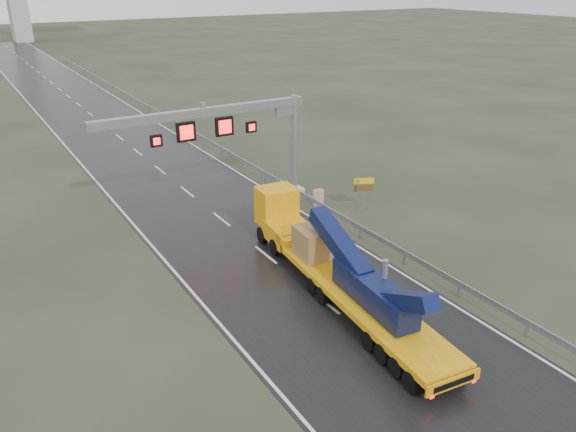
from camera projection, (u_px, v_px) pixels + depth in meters
ground at (377, 344)px, 24.64m from camera, size 400.00×400.00×0.00m
road at (119, 137)px, 56.02m from camera, size 11.00×200.00×0.02m
guardrail at (217, 146)px, 50.81m from camera, size 0.20×140.00×1.40m
sign_gantry at (234, 126)px, 37.54m from camera, size 14.90×1.20×7.42m
heavy_haul_truck at (326, 256)px, 29.04m from camera, size 4.02×17.04×3.97m
exit_sign_pair at (364, 188)px, 37.99m from camera, size 1.30×0.63×2.40m
striped_barrier at (318, 197)px, 39.37m from camera, size 0.71×0.44×1.13m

